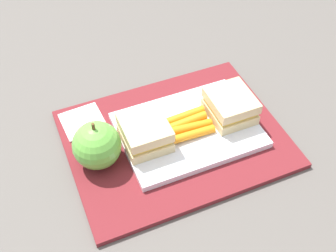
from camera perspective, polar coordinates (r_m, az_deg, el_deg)
name	(u,v)px	position (r m, az deg, el deg)	size (l,w,h in m)	color
ground_plane	(175,140)	(0.74, 0.89, -1.91)	(2.40, 2.40, 0.00)	#56514C
lunchbag_mat	(175,138)	(0.74, 0.90, -1.66)	(0.36, 0.28, 0.01)	maroon
food_tray	(188,130)	(0.73, 2.70, -0.52)	(0.23, 0.17, 0.01)	white
sandwich_half_left	(230,106)	(0.74, 8.26, 2.67)	(0.07, 0.08, 0.04)	#DBC189
sandwich_half_right	(145,132)	(0.69, -3.08, -0.85)	(0.07, 0.08, 0.04)	#DBC189
carrot_sticks_bundle	(189,125)	(0.72, 2.73, 0.16)	(0.08, 0.06, 0.02)	orange
apple	(97,146)	(0.68, -9.39, -2.57)	(0.08, 0.08, 0.09)	#66B742
paper_napkin	(83,122)	(0.77, -11.21, 0.58)	(0.07, 0.07, 0.00)	white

